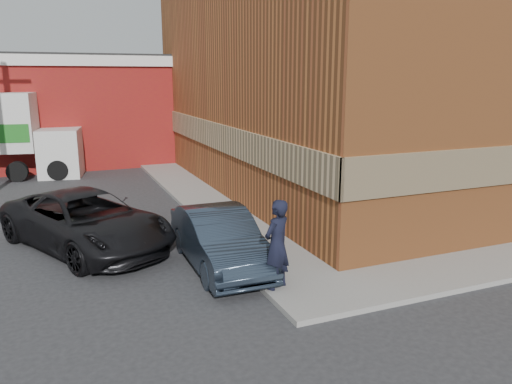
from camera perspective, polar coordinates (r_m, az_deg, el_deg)
name	(u,v)px	position (r m, az deg, el deg)	size (l,w,h in m)	color
ground	(280,287)	(11.23, 2.75, -10.75)	(90.00, 90.00, 0.00)	#28282B
brick_building	(372,73)	(22.37, 13.13, 13.15)	(14.25, 18.25, 9.36)	#AB5C2C
sidewalk_west	(195,194)	(19.48, -6.94, -0.28)	(1.80, 18.00, 0.12)	gray
warehouse	(15,110)	(29.37, -25.81, 8.46)	(16.30, 8.30, 5.60)	maroon
man	(277,244)	(10.54, 2.41, -6.01)	(0.71, 0.46, 1.94)	black
sedan	(219,239)	(12.14, -4.20, -5.35)	(1.49, 4.27, 1.41)	#283443
suv_a	(86,221)	(14.09, -18.86, -3.14)	(2.55, 5.54, 1.54)	black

